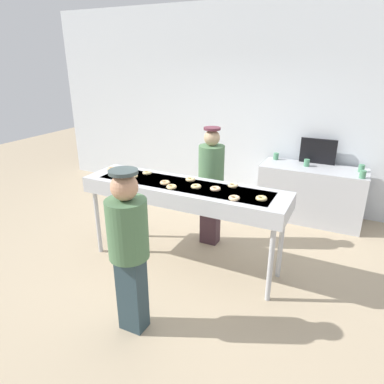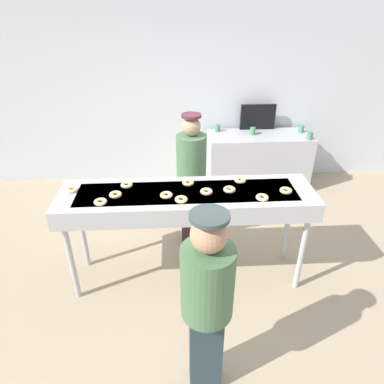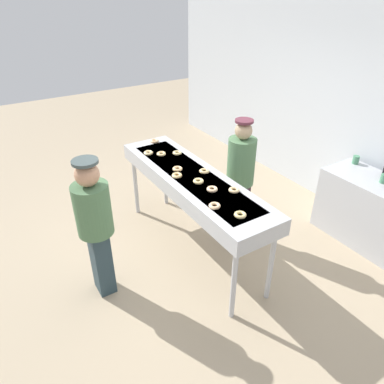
{
  "view_description": "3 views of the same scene",
  "coord_description": "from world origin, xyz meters",
  "px_view_note": "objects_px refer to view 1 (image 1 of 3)",
  "views": [
    {
      "loc": [
        1.75,
        -3.35,
        2.44
      ],
      "look_at": [
        0.13,
        -0.02,
        1.0
      ],
      "focal_mm": 32.24,
      "sensor_mm": 36.0,
      "label": 1
    },
    {
      "loc": [
        -0.12,
        -2.85,
        2.69
      ],
      "look_at": [
        0.05,
        0.06,
        1.03
      ],
      "focal_mm": 31.93,
      "sensor_mm": 36.0,
      "label": 2
    },
    {
      "loc": [
        3.07,
        -1.94,
        2.99
      ],
      "look_at": [
        0.14,
        -0.09,
        0.94
      ],
      "focal_mm": 33.51,
      "sensor_mm": 36.0,
      "label": 3
    }
  ],
  "objects_px": {
    "plain_donut_5": "(119,178)",
    "prep_counter": "(311,194)",
    "plain_donut_4": "(172,187)",
    "plain_donut_2": "(165,183)",
    "fryer_conveyor": "(183,192)",
    "paper_cup_2": "(361,168)",
    "plain_donut_9": "(234,198)",
    "paper_cup_3": "(276,156)",
    "paper_cup_0": "(307,163)",
    "plain_donut_10": "(215,189)",
    "customer_waiting": "(129,243)",
    "plain_donut_6": "(261,198)",
    "plain_donut_11": "(111,169)",
    "menu_display": "(318,151)",
    "plain_donut_7": "(233,185)",
    "worker_baker": "(211,181)",
    "plain_donut_8": "(190,179)",
    "plain_donut_1": "(196,186)",
    "plain_donut_3": "(147,173)",
    "paper_cup_1": "(363,174)",
    "plain_donut_0": "(133,176)"
  },
  "relations": [
    {
      "from": "plain_donut_5",
      "to": "prep_counter",
      "type": "xyz_separation_m",
      "value": [
        2.0,
        2.2,
        -0.65
      ]
    },
    {
      "from": "plain_donut_4",
      "to": "plain_donut_2",
      "type": "bearing_deg",
      "value": 147.45
    },
    {
      "from": "plain_donut_4",
      "to": "prep_counter",
      "type": "height_order",
      "value": "plain_donut_4"
    },
    {
      "from": "fryer_conveyor",
      "to": "paper_cup_2",
      "type": "height_order",
      "value": "fryer_conveyor"
    },
    {
      "from": "paper_cup_2",
      "to": "plain_donut_2",
      "type": "bearing_deg",
      "value": -133.28
    },
    {
      "from": "plain_donut_9",
      "to": "paper_cup_3",
      "type": "distance_m",
      "value": 2.41
    },
    {
      "from": "plain_donut_2",
      "to": "paper_cup_0",
      "type": "relative_size",
      "value": 1.08
    },
    {
      "from": "plain_donut_10",
      "to": "customer_waiting",
      "type": "bearing_deg",
      "value": -105.38
    },
    {
      "from": "prep_counter",
      "to": "plain_donut_6",
      "type": "bearing_deg",
      "value": -97.21
    },
    {
      "from": "plain_donut_9",
      "to": "plain_donut_11",
      "type": "distance_m",
      "value": 1.81
    },
    {
      "from": "menu_display",
      "to": "plain_donut_7",
      "type": "bearing_deg",
      "value": -107.41
    },
    {
      "from": "worker_baker",
      "to": "plain_donut_8",
      "type": "bearing_deg",
      "value": 70.53
    },
    {
      "from": "plain_donut_7",
      "to": "paper_cup_3",
      "type": "height_order",
      "value": "plain_donut_7"
    },
    {
      "from": "plain_donut_1",
      "to": "worker_baker",
      "type": "distance_m",
      "value": 0.71
    },
    {
      "from": "plain_donut_3",
      "to": "plain_donut_8",
      "type": "height_order",
      "value": "same"
    },
    {
      "from": "customer_waiting",
      "to": "paper_cup_3",
      "type": "distance_m",
      "value": 3.46
    },
    {
      "from": "plain_donut_10",
      "to": "paper_cup_2",
      "type": "bearing_deg",
      "value": 55.49
    },
    {
      "from": "paper_cup_3",
      "to": "plain_donut_5",
      "type": "bearing_deg",
      "value": -119.76
    },
    {
      "from": "plain_donut_3",
      "to": "paper_cup_3",
      "type": "xyz_separation_m",
      "value": [
        1.17,
        2.08,
        -0.15
      ]
    },
    {
      "from": "plain_donut_1",
      "to": "plain_donut_3",
      "type": "relative_size",
      "value": 1.0
    },
    {
      "from": "fryer_conveyor",
      "to": "plain_donut_11",
      "type": "xyz_separation_m",
      "value": [
        -1.1,
        0.08,
        0.12
      ]
    },
    {
      "from": "plain_donut_5",
      "to": "plain_donut_11",
      "type": "distance_m",
      "value": 0.4
    },
    {
      "from": "plain_donut_8",
      "to": "paper_cup_1",
      "type": "xyz_separation_m",
      "value": [
        1.87,
        1.65,
        -0.15
      ]
    },
    {
      "from": "plain_donut_6",
      "to": "paper_cup_2",
      "type": "height_order",
      "value": "plain_donut_6"
    },
    {
      "from": "paper_cup_1",
      "to": "plain_donut_6",
      "type": "bearing_deg",
      "value": -116.8
    },
    {
      "from": "customer_waiting",
      "to": "plain_donut_0",
      "type": "bearing_deg",
      "value": 113.71
    },
    {
      "from": "worker_baker",
      "to": "plain_donut_4",
      "type": "bearing_deg",
      "value": 67.82
    },
    {
      "from": "prep_counter",
      "to": "paper_cup_2",
      "type": "xyz_separation_m",
      "value": [
        0.65,
        0.08,
        0.49
      ]
    },
    {
      "from": "paper_cup_0",
      "to": "menu_display",
      "type": "xyz_separation_m",
      "value": [
        0.12,
        0.24,
        0.14
      ]
    },
    {
      "from": "plain_donut_2",
      "to": "paper_cup_1",
      "type": "height_order",
      "value": "plain_donut_2"
    },
    {
      "from": "plain_donut_9",
      "to": "worker_baker",
      "type": "bearing_deg",
      "value": 126.46
    },
    {
      "from": "plain_donut_6",
      "to": "plain_donut_11",
      "type": "height_order",
      "value": "same"
    },
    {
      "from": "customer_waiting",
      "to": "paper_cup_1",
      "type": "xyz_separation_m",
      "value": [
        1.81,
        3.0,
        0.01
      ]
    },
    {
      "from": "plain_donut_0",
      "to": "plain_donut_1",
      "type": "bearing_deg",
      "value": 0.51
    },
    {
      "from": "plain_donut_6",
      "to": "plain_donut_11",
      "type": "distance_m",
      "value": 2.06
    },
    {
      "from": "plain_donut_4",
      "to": "plain_donut_5",
      "type": "xyz_separation_m",
      "value": [
        -0.73,
        -0.0,
        0.0
      ]
    },
    {
      "from": "plain_donut_3",
      "to": "plain_donut_5",
      "type": "distance_m",
      "value": 0.37
    },
    {
      "from": "plain_donut_10",
      "to": "worker_baker",
      "type": "distance_m",
      "value": 0.76
    },
    {
      "from": "plain_donut_0",
      "to": "worker_baker",
      "type": "bearing_deg",
      "value": 42.72
    },
    {
      "from": "paper_cup_2",
      "to": "menu_display",
      "type": "relative_size",
      "value": 0.2
    },
    {
      "from": "plain_donut_0",
      "to": "plain_donut_6",
      "type": "distance_m",
      "value": 1.62
    },
    {
      "from": "plain_donut_4",
      "to": "prep_counter",
      "type": "distance_m",
      "value": 2.62
    },
    {
      "from": "plain_donut_5",
      "to": "paper_cup_2",
      "type": "distance_m",
      "value": 3.5
    },
    {
      "from": "paper_cup_1",
      "to": "plain_donut_5",
      "type": "bearing_deg",
      "value": -143.69
    },
    {
      "from": "plain_donut_1",
      "to": "plain_donut_10",
      "type": "relative_size",
      "value": 1.0
    },
    {
      "from": "plain_donut_7",
      "to": "paper_cup_3",
      "type": "relative_size",
      "value": 1.08
    },
    {
      "from": "plain_donut_0",
      "to": "worker_baker",
      "type": "xyz_separation_m",
      "value": [
        0.75,
        0.7,
        -0.16
      ]
    },
    {
      "from": "plain_donut_3",
      "to": "plain_donut_10",
      "type": "distance_m",
      "value": 1.01
    },
    {
      "from": "menu_display",
      "to": "plain_donut_4",
      "type": "bearing_deg",
      "value": -117.32
    },
    {
      "from": "plain_donut_7",
      "to": "plain_donut_8",
      "type": "height_order",
      "value": "same"
    }
  ]
}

